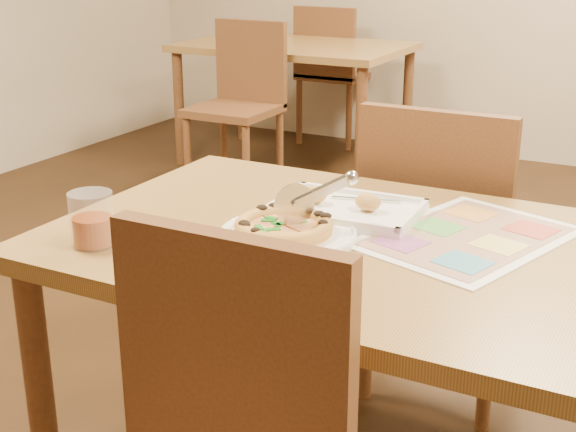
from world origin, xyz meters
The scene contains 11 objects.
dining_table centered at (0.00, 0.00, 0.63)m, with size 1.30×0.85×0.72m.
chair_far centered at (0.00, 0.60, 0.57)m, with size 0.42×0.42×0.47m.
bg_table centered at (-1.60, 2.80, 0.63)m, with size 1.30×0.85×0.72m.
bg_chair_near centered at (-1.60, 2.20, 0.57)m, with size 0.42×0.42×0.47m.
bg_chair_far centered at (-1.60, 3.30, 0.57)m, with size 0.42×0.42×0.47m.
plate centered at (-0.13, -0.07, 0.73)m, with size 0.29×0.29×0.02m, color white.
pizza centered at (-0.14, -0.07, 0.75)m, with size 0.21×0.21×0.03m.
pizza_cutter centered at (-0.09, -0.03, 0.81)m, with size 0.13×0.13×0.10m.
appetizer_tray centered at (-0.08, 0.12, 0.73)m, with size 0.33×0.23×0.06m.
glass_tumbler centered at (-0.47, -0.29, 0.77)m, with size 0.09×0.09×0.11m.
menu centered at (0.20, 0.11, 0.72)m, with size 0.32×0.45×0.01m, color white.
Camera 1 is at (0.60, -1.46, 1.32)m, focal length 50.00 mm.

